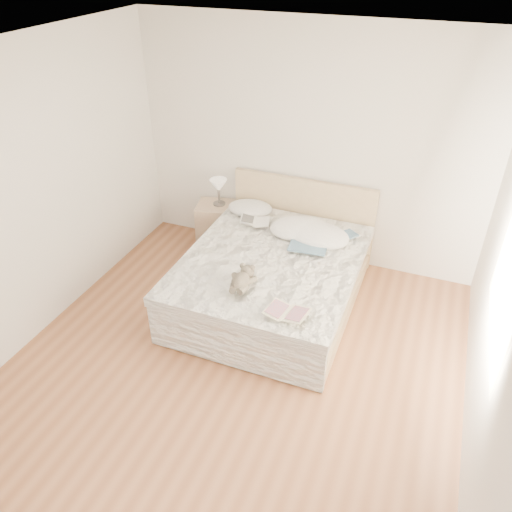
{
  "coord_description": "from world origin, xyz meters",
  "views": [
    {
      "loc": [
        1.4,
        -2.86,
        3.39
      ],
      "look_at": [
        -0.15,
        1.05,
        0.62
      ],
      "focal_mm": 35.0,
      "sensor_mm": 36.0,
      "label": 1
    }
  ],
  "objects_px": {
    "bed": "(274,277)",
    "teddy_bear": "(241,286)",
    "nightstand": "(216,225)",
    "childrens_book": "(287,313)",
    "table_lamp": "(219,187)",
    "photo_book": "(255,221)"
  },
  "relations": [
    {
      "from": "bed",
      "to": "teddy_bear",
      "type": "relative_size",
      "value": 6.95
    },
    {
      "from": "nightstand",
      "to": "photo_book",
      "type": "relative_size",
      "value": 1.6
    },
    {
      "from": "bed",
      "to": "childrens_book",
      "type": "relative_size",
      "value": 5.84
    },
    {
      "from": "nightstand",
      "to": "teddy_bear",
      "type": "relative_size",
      "value": 1.81
    },
    {
      "from": "childrens_book",
      "to": "teddy_bear",
      "type": "distance_m",
      "value": 0.53
    },
    {
      "from": "photo_book",
      "to": "teddy_bear",
      "type": "relative_size",
      "value": 1.14
    },
    {
      "from": "bed",
      "to": "teddy_bear",
      "type": "height_order",
      "value": "bed"
    },
    {
      "from": "nightstand",
      "to": "teddy_bear",
      "type": "bearing_deg",
      "value": -57.17
    },
    {
      "from": "photo_book",
      "to": "table_lamp",
      "type": "bearing_deg",
      "value": 135.42
    },
    {
      "from": "table_lamp",
      "to": "teddy_bear",
      "type": "distance_m",
      "value": 1.83
    },
    {
      "from": "table_lamp",
      "to": "nightstand",
      "type": "bearing_deg",
      "value": -138.55
    },
    {
      "from": "bed",
      "to": "childrens_book",
      "type": "distance_m",
      "value": 1.03
    },
    {
      "from": "bed",
      "to": "table_lamp",
      "type": "xyz_separation_m",
      "value": [
        -1.02,
        0.85,
        0.49
      ]
    },
    {
      "from": "teddy_bear",
      "to": "photo_book",
      "type": "bearing_deg",
      "value": 101.21
    },
    {
      "from": "bed",
      "to": "teddy_bear",
      "type": "distance_m",
      "value": 0.79
    },
    {
      "from": "bed",
      "to": "nightstand",
      "type": "height_order",
      "value": "bed"
    },
    {
      "from": "nightstand",
      "to": "table_lamp",
      "type": "distance_m",
      "value": 0.52
    },
    {
      "from": "bed",
      "to": "childrens_book",
      "type": "bearing_deg",
      "value": -63.91
    },
    {
      "from": "nightstand",
      "to": "teddy_bear",
      "type": "distance_m",
      "value": 1.85
    },
    {
      "from": "photo_book",
      "to": "childrens_book",
      "type": "bearing_deg",
      "value": -73.82
    },
    {
      "from": "teddy_bear",
      "to": "table_lamp",
      "type": "bearing_deg",
      "value": 116.83
    },
    {
      "from": "teddy_bear",
      "to": "bed",
      "type": "bearing_deg",
      "value": 79.5
    }
  ]
}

